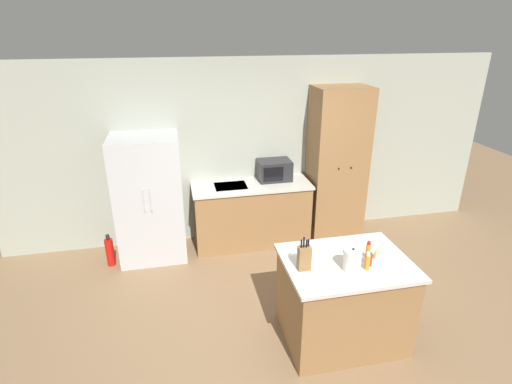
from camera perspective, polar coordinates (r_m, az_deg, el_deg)
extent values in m
plane|color=#846647|center=(4.44, 6.52, -19.50)|extent=(14.00, 14.00, 0.00)
cube|color=#9EA393|center=(5.79, -0.14, 5.91)|extent=(7.20, 0.06, 2.60)
cube|color=#B7BABC|center=(5.48, -14.99, -0.92)|extent=(0.86, 0.71, 1.70)
cylinder|color=silver|center=(5.09, -15.71, -1.18)|extent=(0.02, 0.02, 0.30)
cylinder|color=silver|center=(5.09, -14.82, -1.11)|extent=(0.02, 0.02, 0.30)
cube|color=olive|center=(5.78, -0.66, -3.27)|extent=(1.63, 0.60, 0.88)
cube|color=beige|center=(5.59, -0.68, 0.96)|extent=(1.67, 0.64, 0.03)
cube|color=#9EA0A3|center=(5.54, -3.65, 0.83)|extent=(0.44, 0.34, 0.01)
cube|color=olive|center=(5.91, 11.46, 3.86)|extent=(0.77, 0.55, 2.22)
sphere|color=black|center=(5.61, 11.76, 3.30)|extent=(0.02, 0.02, 0.02)
sphere|color=black|center=(5.68, 13.48, 3.40)|extent=(0.02, 0.02, 0.02)
cube|color=olive|center=(4.21, 12.29, -14.99)|extent=(1.14, 0.86, 0.87)
cube|color=beige|center=(3.95, 12.84, -9.77)|extent=(1.20, 0.92, 0.03)
cube|color=#232326|center=(5.71, 2.63, 3.15)|extent=(0.47, 0.33, 0.29)
cube|color=black|center=(5.55, 2.52, 2.53)|extent=(0.28, 0.01, 0.20)
cube|color=olive|center=(3.69, 6.90, -9.37)|extent=(0.12, 0.07, 0.23)
cylinder|color=black|center=(3.60, 6.50, -7.35)|extent=(0.02, 0.02, 0.08)
cylinder|color=black|center=(3.60, 6.85, -7.13)|extent=(0.02, 0.02, 0.10)
cylinder|color=black|center=(3.61, 7.23, -7.34)|extent=(0.02, 0.02, 0.07)
cylinder|color=black|center=(3.63, 7.51, -7.21)|extent=(0.02, 0.02, 0.07)
cylinder|color=#B2281E|center=(3.90, 15.84, -9.30)|extent=(0.06, 0.06, 0.11)
cylinder|color=#286628|center=(3.87, 15.94, -8.48)|extent=(0.04, 0.04, 0.02)
cylinder|color=orange|center=(3.82, 15.63, -9.67)|extent=(0.04, 0.04, 0.15)
cylinder|color=silver|center=(3.78, 15.78, -8.53)|extent=(0.03, 0.03, 0.03)
cylinder|color=orange|center=(3.99, 15.70, -8.15)|extent=(0.04, 0.04, 0.15)
cylinder|color=red|center=(3.95, 15.84, -7.03)|extent=(0.03, 0.03, 0.03)
cylinder|color=gold|center=(4.00, 13.25, -8.34)|extent=(0.05, 0.05, 0.08)
cylinder|color=black|center=(3.98, 13.32, -7.71)|extent=(0.04, 0.04, 0.02)
cylinder|color=beige|center=(3.95, 14.24, -8.94)|extent=(0.05, 0.05, 0.08)
cylinder|color=#E5DB4C|center=(3.93, 14.30, -8.37)|extent=(0.04, 0.04, 0.02)
cylinder|color=beige|center=(4.03, 16.87, -8.67)|extent=(0.06, 0.06, 0.07)
cylinder|color=#E5DB4C|center=(4.01, 16.94, -8.16)|extent=(0.04, 0.04, 0.01)
cylinder|color=white|center=(3.76, 13.59, -9.43)|extent=(0.16, 0.16, 0.21)
sphere|color=#262628|center=(3.70, 13.75, -7.90)|extent=(0.02, 0.02, 0.02)
cylinder|color=red|center=(5.69, -20.13, -8.08)|extent=(0.11, 0.11, 0.38)
cylinder|color=black|center=(5.59, -20.44, -6.09)|extent=(0.05, 0.05, 0.07)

